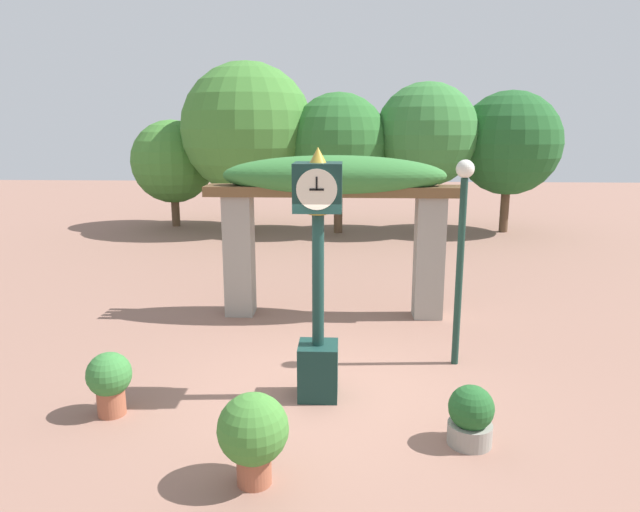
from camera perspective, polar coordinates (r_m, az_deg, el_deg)
ground_plane at (r=7.60m, az=0.72°, el=-13.41°), size 60.00×60.00×0.00m
pedestal_clock at (r=6.93m, az=-0.20°, el=-1.93°), size 0.57×0.61×3.13m
pergola at (r=10.03m, az=1.38°, el=5.91°), size 4.50×1.10×2.89m
potted_plant_near_left at (r=7.31m, az=-20.31°, el=-11.51°), size 0.53×0.53×0.77m
potted_plant_near_right at (r=5.67m, az=-6.71°, el=-17.15°), size 0.68×0.68×0.91m
potted_plant_far_left at (r=6.55m, az=14.84°, el=-15.20°), size 0.49×0.49×0.66m
lamp_post at (r=8.12m, az=13.96°, el=1.92°), size 0.25×0.25×2.93m
tree_line at (r=18.74m, az=0.95°, el=11.64°), size 14.17×4.25×5.43m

